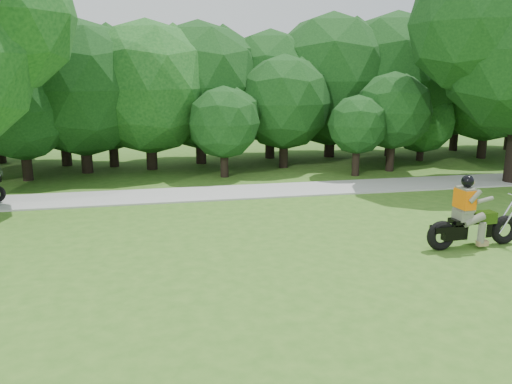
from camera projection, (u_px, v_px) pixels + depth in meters
name	position (u px, v px, depth m)	size (l,w,h in m)	color
ground	(336.00, 271.00, 11.56)	(100.00, 100.00, 0.00)	#34621C
walkway	(263.00, 191.00, 19.17)	(60.00, 2.20, 0.06)	#9B9B96
tree_line	(235.00, 89.00, 24.59)	(39.69, 11.17, 7.59)	black
chopper_motorcycle	(470.00, 221.00, 12.93)	(2.73, 0.73, 1.95)	black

